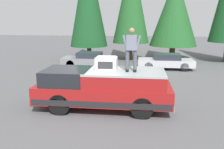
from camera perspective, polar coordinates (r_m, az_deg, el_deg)
ground_plane at (r=10.23m, az=-4.85°, el=-7.76°), size 90.00×90.00×0.00m
pickup_truck at (r=9.77m, az=-2.06°, el=-3.34°), size 2.01×5.54×1.65m
compressor_unit at (r=9.47m, az=-1.37°, el=2.70°), size 0.65×0.84×0.56m
person_on_truck_bed at (r=9.18m, az=4.73°, el=6.27°), size 0.29×0.72×1.69m
parked_car_silver at (r=18.20m, az=12.90°, el=3.11°), size 1.64×4.10×1.16m
parked_car_grey at (r=18.70m, az=-5.64°, el=3.64°), size 1.64×4.10×1.16m
conifer_left at (r=22.90m, az=14.87°, el=14.69°), size 4.34×4.34×7.62m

